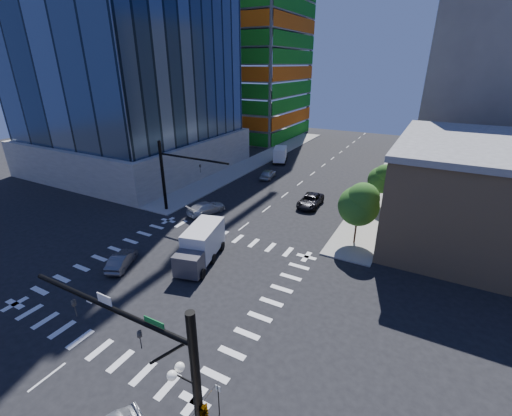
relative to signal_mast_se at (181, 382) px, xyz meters
The scene contains 18 objects.
ground 16.42m from the signal_mast_se, 132.67° to the left, with size 160.00×160.00×0.00m, color black.
road_markings 16.42m from the signal_mast_se, 132.67° to the left, with size 20.00×20.00×0.01m, color silver.
sidewalk_ne 51.77m from the signal_mast_se, 87.89° to the left, with size 5.00×60.00×0.15m, color #9C9993.
sidewalk_nw 56.66m from the signal_mast_se, 114.16° to the left, with size 5.00×60.00×0.15m, color #9C9993.
construction_building 84.98m from the signal_mast_se, 117.37° to the left, with size 25.16×34.50×70.60m.
commercial_building 36.46m from the signal_mast_se, 66.74° to the left, with size 20.50×22.50×10.60m.
bg_building_ne 69.08m from the signal_mast_se, 76.15° to the left, with size 24.00×30.00×28.00m, color #69635E.
signal_mast_se is the anchor object (origin of this frame).
signal_mast_nw 30.88m from the signal_mast_se, 131.85° to the left, with size 10.20×0.40×9.00m.
tree_south 25.49m from the signal_mast_se, 85.44° to the left, with size 4.16×4.16×6.82m.
tree_north 37.49m from the signal_mast_se, 86.44° to the left, with size 3.54×3.52×5.78m.
no_parking_sign 4.41m from the signal_mast_se, 87.74° to the left, with size 0.30×0.06×2.20m.
car_nb_far 34.01m from the signal_mast_se, 100.03° to the left, with size 2.56×5.55×1.54m, color black.
car_sb_near 30.05m from the signal_mast_se, 124.29° to the left, with size 2.13×5.24×1.52m, color silver.
car_sb_mid 44.78m from the signal_mast_se, 111.54° to the left, with size 1.82×4.52×1.54m, color #B7B9BF.
car_sb_cross 19.92m from the signal_mast_se, 147.23° to the left, with size 1.48×4.23×1.39m, color #56565C.
box_truck_near 18.21m from the signal_mast_se, 125.07° to the left, with size 4.22×6.92×3.38m.
box_truck_far 55.56m from the signal_mast_se, 109.98° to the left, with size 4.13×6.13×2.96m.
Camera 1 is at (18.58, -19.38, 17.77)m, focal length 24.00 mm.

